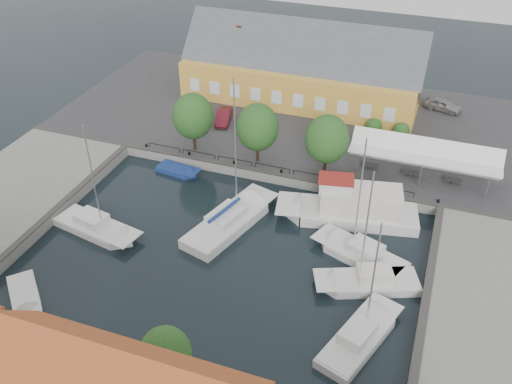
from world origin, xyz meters
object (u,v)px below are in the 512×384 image
(launch_nw, at_px, (178,171))
(center_sailboat, at_px, (230,223))
(launch_sw, at_px, (25,297))
(warehouse, at_px, (298,70))
(east_boat_c, at_px, (359,339))
(west_boat_c, at_px, (96,229))
(east_boat_b, at_px, (369,283))
(east_boat_a, at_px, (361,256))
(tent_canopy, at_px, (425,154))
(trawler, at_px, (353,210))
(car_silver, at_px, (443,105))
(car_red, at_px, (224,116))

(launch_nw, bearing_deg, center_sailboat, -38.07)
(center_sailboat, height_order, launch_sw, center_sailboat)
(warehouse, bearing_deg, launch_nw, -109.44)
(launch_sw, bearing_deg, east_boat_c, 9.91)
(west_boat_c, xyz_separation_m, launch_nw, (2.42, 11.19, -0.17))
(east_boat_b, bearing_deg, east_boat_a, 112.04)
(center_sailboat, bearing_deg, east_boat_a, -1.51)
(east_boat_c, height_order, launch_sw, east_boat_c)
(tent_canopy, distance_m, center_sailboat, 19.79)
(trawler, xyz_separation_m, west_boat_c, (-20.83, -9.41, -0.76))
(center_sailboat, bearing_deg, launch_nw, 141.93)
(trawler, distance_m, east_boat_c, 14.41)
(launch_nw, bearing_deg, west_boat_c, -102.20)
(east_boat_c, bearing_deg, car_silver, 86.28)
(east_boat_b, bearing_deg, warehouse, 116.27)
(east_boat_a, bearing_deg, car_silver, 81.98)
(east_boat_b, height_order, west_boat_c, west_boat_c)
(trawler, bearing_deg, east_boat_b, -69.29)
(warehouse, xyz_separation_m, car_red, (-5.91, -9.58, -2.72))
(tent_canopy, xyz_separation_m, east_boat_b, (-2.03, -15.67, -3.42))
(car_red, height_order, center_sailboat, center_sailboat)
(tent_canopy, bearing_deg, west_boat_c, -146.86)
(center_sailboat, distance_m, west_boat_c, 11.75)
(car_silver, relative_size, center_sailboat, 0.30)
(warehouse, bearing_deg, tent_canopy, -39.86)
(launch_sw, bearing_deg, warehouse, 75.97)
(tent_canopy, height_order, east_boat_b, east_boat_b)
(car_silver, height_order, trawler, trawler)
(east_boat_c, bearing_deg, east_boat_b, 93.38)
(warehouse, relative_size, trawler, 2.16)
(trawler, relative_size, launch_sw, 2.60)
(trawler, bearing_deg, tent_canopy, 55.82)
(car_red, bearing_deg, trawler, -47.57)
(warehouse, relative_size, east_boat_b, 2.55)
(car_silver, height_order, east_boat_b, east_boat_b)
(east_boat_a, distance_m, launch_nw, 21.39)
(tent_canopy, bearing_deg, center_sailboat, -140.88)
(car_red, relative_size, launch_sw, 0.84)
(west_boat_c, bearing_deg, east_boat_b, 3.03)
(center_sailboat, xyz_separation_m, launch_nw, (-8.38, 6.56, -0.27))
(trawler, xyz_separation_m, east_boat_b, (3.08, -8.15, -0.76))
(center_sailboat, relative_size, east_boat_c, 1.36)
(car_red, distance_m, east_boat_c, 33.16)
(car_red, distance_m, launch_sw, 30.42)
(warehouse, distance_m, east_boat_a, 29.94)
(west_boat_c, relative_size, launch_nw, 2.37)
(east_boat_b, xyz_separation_m, launch_sw, (-24.49, -10.16, -0.17))
(car_silver, bearing_deg, west_boat_c, 154.65)
(car_silver, distance_m, east_boat_c, 37.38)
(west_boat_c, height_order, launch_sw, west_boat_c)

